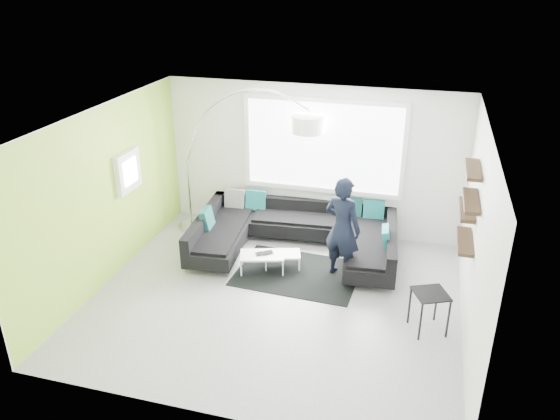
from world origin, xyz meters
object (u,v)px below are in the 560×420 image
(coffee_table, at_px, (272,261))
(side_table, at_px, (429,312))
(person, at_px, (342,228))
(sectional_sofa, at_px, (295,237))
(laptop, at_px, (265,254))
(arc_lamp, at_px, (187,161))

(coffee_table, xyz_separation_m, side_table, (2.56, -1.04, 0.15))
(person, bearing_deg, sectional_sofa, -8.27)
(coffee_table, bearing_deg, laptop, -147.88)
(arc_lamp, xyz_separation_m, side_table, (4.53, -2.14, -1.07))
(sectional_sofa, xyz_separation_m, arc_lamp, (-2.21, 0.48, 1.05))
(arc_lamp, distance_m, side_table, 5.12)
(coffee_table, bearing_deg, sectional_sofa, 52.56)
(arc_lamp, bearing_deg, laptop, -36.85)
(coffee_table, distance_m, side_table, 2.77)
(laptop, bearing_deg, side_table, -52.82)
(coffee_table, bearing_deg, arc_lamp, 134.47)
(side_table, relative_size, laptop, 1.74)
(sectional_sofa, bearing_deg, laptop, -119.55)
(sectional_sofa, height_order, arc_lamp, arc_lamp)
(person, bearing_deg, coffee_table, 26.71)
(sectional_sofa, distance_m, coffee_table, 0.69)
(side_table, bearing_deg, laptop, 160.52)
(coffee_table, relative_size, side_table, 1.54)
(coffee_table, bearing_deg, side_table, -38.51)
(arc_lamp, xyz_separation_m, laptop, (1.87, -1.20, -1.06))
(coffee_table, xyz_separation_m, laptop, (-0.09, -0.11, 0.17))
(side_table, distance_m, person, 1.91)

